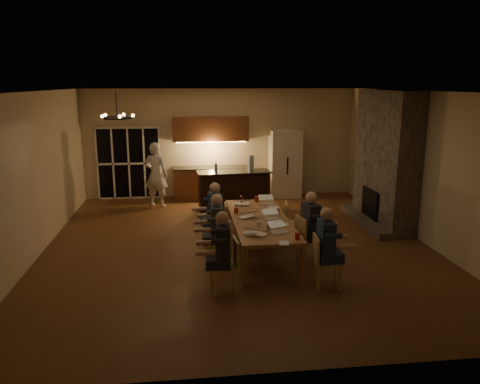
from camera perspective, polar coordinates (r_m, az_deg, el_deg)
name	(u,v)px	position (r m, az deg, el deg)	size (l,w,h in m)	color
floor	(238,245)	(9.99, -0.30, -6.50)	(9.00, 9.00, 0.00)	brown
back_wall	(220,143)	(14.01, -2.41, 5.96)	(8.00, 0.04, 3.20)	beige
left_wall	(32,176)	(9.96, -23.97, 1.83)	(0.04, 9.00, 3.20)	beige
right_wall	(424,167)	(10.78, 21.47, 2.85)	(0.04, 9.00, 3.20)	beige
ceiling	(237,90)	(9.40, -0.32, 12.31)	(8.00, 9.00, 0.04)	white
french_doors	(129,164)	(14.10, -13.40, 3.39)	(1.86, 0.08, 2.10)	black
fireplace	(386,159)	(11.70, 17.35, 3.92)	(0.58, 2.50, 3.20)	#61564C
kitchenette	(211,158)	(13.73, -3.54, 4.11)	(2.24, 0.68, 2.40)	brown
refrigerator	(285,164)	(14.01, 5.52, 3.42)	(0.90, 0.68, 2.00)	#EEE3C7
dining_table	(260,236)	(9.37, 2.45, -5.44)	(1.10, 3.07, 0.75)	#AC6B44
bar_island	(234,191)	(12.48, -0.77, 0.11)	(1.94, 0.68, 1.08)	black
chair_left_near	(224,266)	(7.75, -2.00, -8.95)	(0.44, 0.44, 0.89)	tan
chair_left_mid	(217,242)	(8.82, -2.77, -6.16)	(0.44, 0.44, 0.89)	tan
chair_left_far	(216,225)	(9.87, -2.93, -4.04)	(0.44, 0.44, 0.89)	tan
chair_right_near	(327,262)	(8.04, 10.60, -8.35)	(0.44, 0.44, 0.89)	tan
chair_right_mid	(310,238)	(9.12, 8.50, -5.63)	(0.44, 0.44, 0.89)	tan
chair_right_far	(295,223)	(10.04, 6.74, -3.81)	(0.44, 0.44, 0.89)	tan
person_left_near	(223,252)	(7.62, -2.12, -7.37)	(0.60, 0.60, 1.38)	#22252C
person_right_near	(325,247)	(7.98, 10.38, -6.64)	(0.60, 0.60, 1.38)	#1F2D4F
person_left_mid	(217,230)	(8.74, -2.79, -4.65)	(0.60, 0.60, 1.38)	#383D42
person_right_mid	(310,227)	(9.00, 8.57, -4.26)	(0.60, 0.60, 1.38)	#22252C
person_left_far	(215,215)	(9.71, -3.04, -2.83)	(0.60, 0.60, 1.38)	#1F2D4F
standing_person	(156,175)	(13.05, -10.19, 2.09)	(0.65, 0.43, 1.79)	silver
chandelier	(117,118)	(8.78, -14.77, 8.74)	(0.60, 0.60, 0.03)	black
laptop_a	(258,228)	(8.27, 2.21, -4.44)	(0.32, 0.28, 0.23)	silver
laptop_b	(279,226)	(8.40, 4.81, -4.19)	(0.32, 0.28, 0.23)	silver
laptop_c	(247,212)	(9.31, 0.84, -2.40)	(0.32, 0.28, 0.23)	silver
laptop_d	(272,214)	(9.19, 3.87, -2.64)	(0.32, 0.28, 0.23)	silver
laptop_e	(242,200)	(10.25, 0.25, -0.94)	(0.32, 0.28, 0.23)	silver
laptop_f	(267,199)	(10.32, 3.26, -0.85)	(0.32, 0.28, 0.23)	silver
mug_front	(259,224)	(8.75, 2.33, -3.87)	(0.09, 0.09, 0.10)	silver
mug_mid	(263,209)	(9.72, 2.81, -2.13)	(0.07, 0.07, 0.10)	silver
mug_back	(237,206)	(9.97, -0.41, -1.72)	(0.08, 0.08, 0.10)	silver
redcup_near	(297,236)	(8.09, 7.02, -5.34)	(0.09, 0.09, 0.12)	red
redcup_mid	(236,210)	(9.60, -0.46, -2.24)	(0.09, 0.09, 0.12)	red
redcup_far	(257,199)	(10.54, 2.03, -0.85)	(0.09, 0.09, 0.12)	red
can_silver	(268,226)	(8.56, 3.44, -4.20)	(0.07, 0.07, 0.12)	#B2B2B7
can_cola	(241,199)	(10.52, 0.18, -0.86)	(0.07, 0.07, 0.12)	#3F0F0C
can_right	(278,212)	(9.54, 4.65, -2.39)	(0.07, 0.07, 0.12)	#B2B2B7
plate_near	(283,225)	(8.85, 5.22, -4.00)	(0.24, 0.24, 0.02)	silver
plate_left	(251,233)	(8.32, 1.30, -5.06)	(0.26, 0.26, 0.02)	silver
plate_far	(274,208)	(10.03, 4.11, -1.90)	(0.26, 0.26, 0.02)	silver
notepad	(284,243)	(7.87, 5.40, -6.24)	(0.16, 0.22, 0.01)	white
bar_bottle	(216,168)	(12.23, -2.93, 2.98)	(0.07, 0.07, 0.24)	#99999E
bar_blender	(251,163)	(12.44, 1.32, 3.54)	(0.13, 0.13, 0.40)	silver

